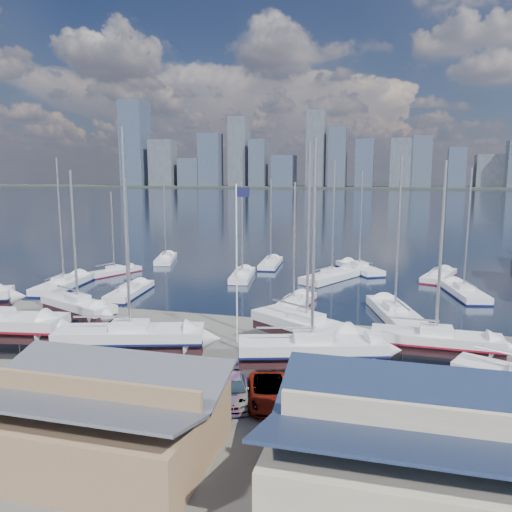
# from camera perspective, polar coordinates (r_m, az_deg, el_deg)

# --- Properties ---
(ground) EXTENTS (1400.00, 1400.00, 0.00)m
(ground) POSITION_cam_1_polar(r_m,az_deg,el_deg) (41.11, -5.78, -10.62)
(ground) COLOR #605E59
(ground) RESTS_ON ground
(water) EXTENTS (1400.00, 600.00, 0.40)m
(water) POSITION_cam_1_polar(r_m,az_deg,el_deg) (346.73, 12.64, 6.54)
(water) COLOR #19263A
(water) RESTS_ON ground
(far_shore) EXTENTS (1400.00, 80.00, 2.20)m
(far_shore) POSITION_cam_1_polar(r_m,az_deg,el_deg) (606.47, 13.67, 7.61)
(far_shore) COLOR #2D332D
(far_shore) RESTS_ON ground
(skyline) EXTENTS (639.14, 43.80, 107.69)m
(skyline) POSITION_cam_1_polar(r_m,az_deg,el_deg) (600.86, 13.03, 11.25)
(skyline) COLOR #475166
(skyline) RESTS_ON far_shore
(shed_grey) EXTENTS (12.60, 8.40, 4.17)m
(shed_grey) POSITION_cam_1_polar(r_m,az_deg,el_deg) (27.09, -18.38, -16.94)
(shed_grey) COLOR #8C6B4C
(shed_grey) RESTS_ON ground
(shed_blue) EXTENTS (13.65, 9.45, 4.71)m
(shed_blue) POSITION_cam_1_polar(r_m,az_deg,el_deg) (23.28, 19.59, -20.81)
(shed_blue) COLOR #BFB293
(shed_blue) RESTS_ON ground
(sailboat_cradle_2) EXTENTS (9.00, 5.75, 14.41)m
(sailboat_cradle_2) POSITION_cam_1_polar(r_m,az_deg,el_deg) (48.90, -19.67, -5.47)
(sailboat_cradle_2) COLOR #2D2D33
(sailboat_cradle_2) RESTS_ON ground
(sailboat_cradle_3) EXTENTS (11.13, 5.94, 17.22)m
(sailboat_cradle_3) POSITION_cam_1_polar(r_m,az_deg,el_deg) (38.03, -14.16, -9.11)
(sailboat_cradle_3) COLOR #2D2D33
(sailboat_cradle_3) RESTS_ON ground
(sailboat_cradle_4) EXTENTS (9.93, 7.82, 16.34)m
(sailboat_cradle_4) POSITION_cam_1_polar(r_m,az_deg,el_deg) (39.66, 5.83, -8.18)
(sailboat_cradle_4) COLOR #2D2D33
(sailboat_cradle_4) RESTS_ON ground
(sailboat_cradle_5) EXTENTS (10.48, 5.62, 16.30)m
(sailboat_cradle_5) POSITION_cam_1_polar(r_m,az_deg,el_deg) (34.91, 6.40, -10.63)
(sailboat_cradle_5) COLOR #2D2D33
(sailboat_cradle_5) RESTS_ON ground
(sailboat_cradle_6) EXTENTS (9.24, 2.80, 14.92)m
(sailboat_cradle_6) POSITION_cam_1_polar(r_m,az_deg,el_deg) (38.84, 19.82, -9.18)
(sailboat_cradle_6) COLOR #2D2D33
(sailboat_cradle_6) RESTS_ON ground
(sailboat_moored_0) EXTENTS (4.56, 11.57, 16.83)m
(sailboat_moored_0) POSITION_cam_1_polar(r_m,az_deg,el_deg) (66.91, -21.07, -3.20)
(sailboat_moored_0) COLOR black
(sailboat_moored_0) RESTS_ON water
(sailboat_moored_1) EXTENTS (5.23, 8.47, 12.27)m
(sailboat_moored_1) POSITION_cam_1_polar(r_m,az_deg,el_deg) (73.94, -15.87, -1.81)
(sailboat_moored_1) COLOR black
(sailboat_moored_1) RESTS_ON water
(sailboat_moored_2) EXTENTS (5.30, 9.71, 14.13)m
(sailboat_moored_2) POSITION_cam_1_polar(r_m,az_deg,el_deg) (82.96, -10.26, -0.44)
(sailboat_moored_2) COLOR black
(sailboat_moored_2) RESTS_ON water
(sailboat_moored_3) EXTENTS (3.82, 9.83, 14.31)m
(sailboat_moored_3) POSITION_cam_1_polar(r_m,az_deg,el_deg) (60.66, -14.21, -4.09)
(sailboat_moored_3) COLOR black
(sailboat_moored_3) RESTS_ON water
(sailboat_moored_4) EXTENTS (3.95, 9.46, 13.86)m
(sailboat_moored_4) POSITION_cam_1_polar(r_m,az_deg,el_deg) (68.11, -1.58, -2.37)
(sailboat_moored_4) COLOR black
(sailboat_moored_4) RESTS_ON water
(sailboat_moored_5) EXTENTS (3.44, 9.69, 14.20)m
(sailboat_moored_5) POSITION_cam_1_polar(r_m,az_deg,el_deg) (77.45, 1.69, -0.98)
(sailboat_moored_5) COLOR black
(sailboat_moored_5) RESTS_ON water
(sailboat_moored_6) EXTENTS (3.75, 9.53, 13.87)m
(sailboat_moored_6) POSITION_cam_1_polar(r_m,az_deg,el_deg) (53.22, 4.31, -5.67)
(sailboat_moored_6) COLOR black
(sailboat_moored_6) RESTS_ON water
(sailboat_moored_7) EXTENTS (7.79, 11.32, 16.78)m
(sailboat_moored_7) POSITION_cam_1_polar(r_m,az_deg,el_deg) (68.01, 8.67, -2.48)
(sailboat_moored_7) COLOR black
(sailboat_moored_7) RESTS_ON water
(sailboat_moored_8) EXTENTS (7.73, 10.32, 15.39)m
(sailboat_moored_8) POSITION_cam_1_polar(r_m,az_deg,el_deg) (74.78, 11.72, -1.53)
(sailboat_moored_8) COLOR black
(sailboat_moored_8) RESTS_ON water
(sailboat_moored_9) EXTENTS (5.99, 11.33, 16.47)m
(sailboat_moored_9) POSITION_cam_1_polar(r_m,az_deg,el_deg) (51.42, 15.58, -6.49)
(sailboat_moored_9) COLOR black
(sailboat_moored_9) RESTS_ON water
(sailboat_moored_10) EXTENTS (4.88, 10.72, 15.47)m
(sailboat_moored_10) POSITION_cam_1_polar(r_m,az_deg,el_deg) (63.42, 22.62, -3.94)
(sailboat_moored_10) COLOR black
(sailboat_moored_10) RESTS_ON water
(sailboat_moored_11) EXTENTS (5.64, 10.01, 14.43)m
(sailboat_moored_11) POSITION_cam_1_polar(r_m,az_deg,el_deg) (72.36, 20.17, -2.26)
(sailboat_moored_11) COLOR black
(sailboat_moored_11) RESTS_ON water
(car_a) EXTENTS (2.77, 4.98, 1.60)m
(car_a) POSITION_cam_1_polar(r_m,az_deg,el_deg) (37.66, -22.19, -11.86)
(car_a) COLOR gray
(car_a) RESTS_ON ground
(car_b) EXTENTS (4.57, 1.85, 1.48)m
(car_b) POSITION_cam_1_polar(r_m,az_deg,el_deg) (34.72, -22.81, -13.81)
(car_b) COLOR gray
(car_b) RESTS_ON ground
(car_c) EXTENTS (3.80, 5.80, 1.48)m
(car_c) POSITION_cam_1_polar(r_m,az_deg,el_deg) (31.80, 1.45, -15.22)
(car_c) COLOR gray
(car_c) RESTS_ON ground
(car_d) EXTENTS (3.60, 5.45, 1.47)m
(car_d) POSITION_cam_1_polar(r_m,az_deg,el_deg) (32.11, -2.72, -14.99)
(car_d) COLOR gray
(car_d) RESTS_ON ground
(flagpole) EXTENTS (1.16, 0.12, 13.25)m
(flagpole) POSITION_cam_1_polar(r_m,az_deg,el_deg) (40.97, -2.10, 0.49)
(flagpole) COLOR white
(flagpole) RESTS_ON ground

